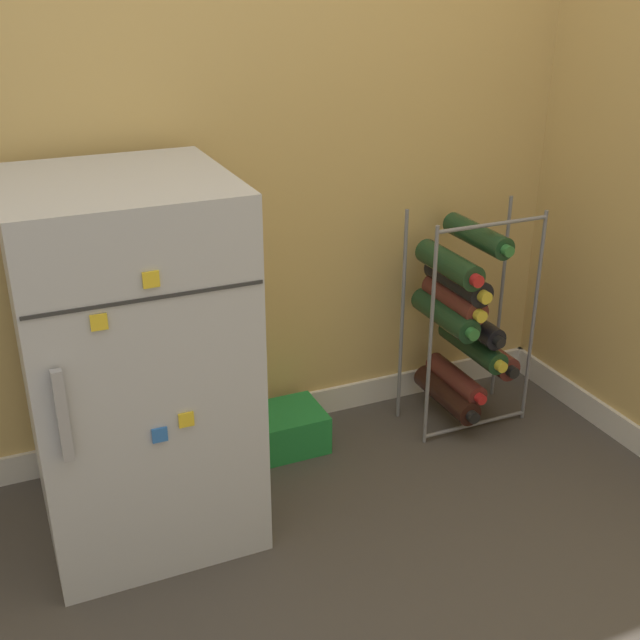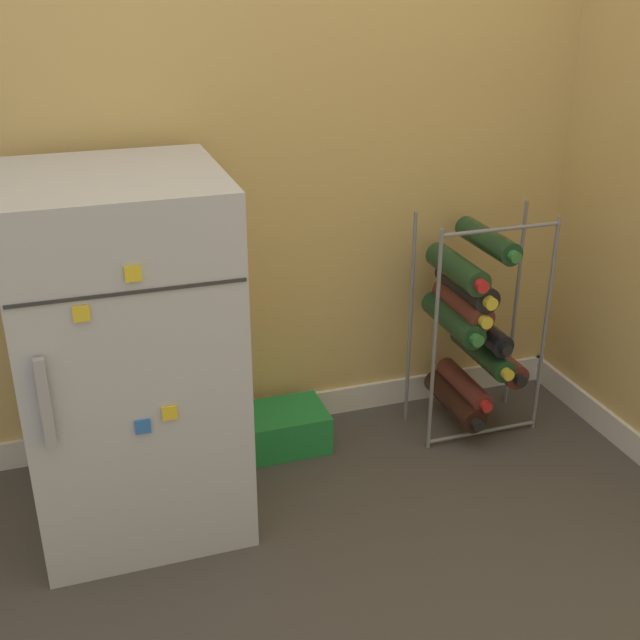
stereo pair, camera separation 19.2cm
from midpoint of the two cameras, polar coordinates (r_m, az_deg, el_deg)
name	(u,v)px [view 1 (the left image)]	position (r m, az deg, el deg)	size (l,w,h in m)	color
ground_plane	(341,539)	(2.23, -1.03, -15.40)	(14.00, 14.00, 0.00)	#423D38
wall_back	(245,33)	(2.35, -7.85, 19.58)	(7.07, 0.07, 2.50)	tan
mini_fridge	(134,362)	(2.13, -15.64, -2.97)	(0.53, 0.57, 0.96)	#B7BABF
wine_rack	(462,320)	(2.59, 7.97, -0.07)	(0.40, 0.33, 0.73)	slate
soda_box	(278,431)	(2.56, -5.18, -7.91)	(0.29, 0.20, 0.13)	#1E7F38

